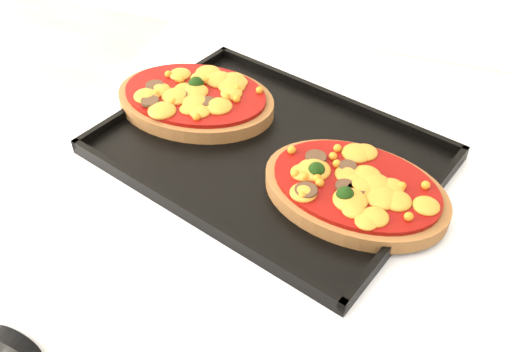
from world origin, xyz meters
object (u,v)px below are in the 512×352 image
at_px(pizza_left, 195,98).
at_px(pizza_right, 355,188).
at_px(stove, 273,342).
at_px(baking_tray, 269,150).

bearing_deg(pizza_left, pizza_right, -23.21).
distance_m(stove, baking_tray, 0.47).
distance_m(baking_tray, pizza_left, 0.14).
height_order(pizza_left, pizza_right, same).
distance_m(baking_tray, pizza_right, 0.13).
bearing_deg(baking_tray, stove, 67.35).
xyz_separation_m(stove, pizza_right, (0.11, -0.06, 0.48)).
distance_m(stove, pizza_left, 0.50).
bearing_deg(stove, pizza_right, -29.51).
xyz_separation_m(baking_tray, pizza_left, (-0.13, 0.06, 0.01)).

